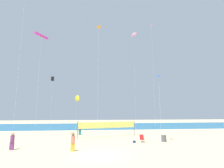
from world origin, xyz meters
TOP-DOWN VIEW (x-y plane):
  - ground_plane at (0.00, 0.00)m, footprint 120.00×120.00m
  - ocean_band at (0.00, 30.07)m, footprint 120.00×20.00m
  - beachgoer_maroon_shirt at (-2.69, 13.25)m, footprint 0.40×0.40m
  - beachgoer_plum_shirt at (-8.56, 2.84)m, footprint 0.38×0.38m
  - beachgoer_coral_shirt at (-2.49, 1.62)m, footprint 0.39×0.39m
  - folding_beach_chair at (5.50, 5.71)m, footprint 0.52×0.65m
  - trash_barrel at (8.34, 5.76)m, footprint 0.63×0.63m
  - volleyball_net at (1.59, 10.54)m, footprint 8.78×2.28m
  - beach_handbag at (4.43, 5.36)m, footprint 0.32×0.16m
  - kite_pink_diamond at (11.08, 16.06)m, footprint 0.64×0.63m
  - kite_pink_inflatable at (7.69, 17.67)m, footprint 1.50×1.67m
  - kite_magenta_tube at (-9.09, 11.21)m, footprint 1.66×2.39m
  - kite_blue_diamond at (7.63, 4.87)m, footprint 0.70×0.69m
  - kite_black_box at (-8.97, 19.65)m, footprint 0.54×0.54m
  - kite_orange_diamond at (-0.01, 8.17)m, footprint 0.76×0.76m
  - kite_yellow_delta at (-3.93, 19.06)m, footprint 1.08×1.09m

SIDE VIEW (x-z plane):
  - ground_plane at x=0.00m, z-range 0.00..0.00m
  - ocean_band at x=0.00m, z-range 0.00..0.01m
  - beach_handbag at x=4.43m, z-range 0.00..0.25m
  - trash_barrel at x=8.34m, z-range 0.00..0.80m
  - folding_beach_chair at x=5.50m, z-range 0.02..0.91m
  - beachgoer_plum_shirt at x=-8.56m, z-range 0.06..1.74m
  - beachgoer_coral_shirt at x=-2.49m, z-range 0.06..1.76m
  - beachgoer_maroon_shirt at x=-2.69m, z-range 0.06..1.83m
  - volleyball_net at x=1.59m, z-range 0.44..2.84m
  - kite_yellow_delta at x=-3.93m, z-range 2.84..9.81m
  - kite_blue_diamond at x=7.63m, z-range 3.95..12.39m
  - kite_black_box at x=-8.97m, z-range 4.93..15.68m
  - kite_magenta_tube at x=-9.09m, z-range 7.75..23.76m
  - kite_orange_diamond at x=-0.01m, z-range 7.60..24.04m
  - kite_pink_inflatable at x=7.69m, z-range 9.63..29.86m
  - kite_pink_diamond at x=11.08m, z-range 9.72..31.29m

